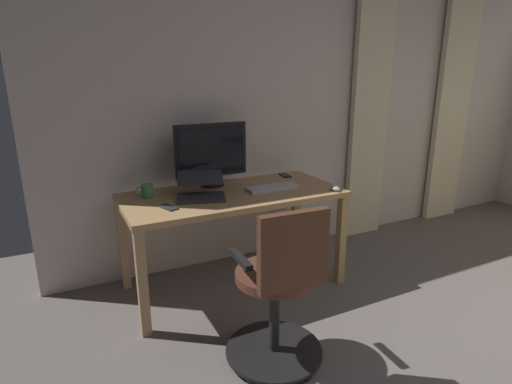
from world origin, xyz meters
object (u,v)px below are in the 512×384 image
object	(u,v)px
computer_mouse	(335,188)
cell_phone_by_monitor	(285,175)
computer_monitor	(211,152)
mug_coffee	(147,191)
office_chair	(279,292)
computer_keyboard	(272,188)
cell_phone_face_up	(168,207)
desk	(233,204)
laptop	(201,190)

from	to	relation	value
computer_mouse	cell_phone_by_monitor	bearing A→B (deg)	-79.88
computer_monitor	mug_coffee	xyz separation A→B (m)	(0.52, 0.09, -0.22)
office_chair	computer_monitor	size ratio (longest dim) A/B	1.68
computer_keyboard	cell_phone_by_monitor	size ratio (longest dim) A/B	2.70
computer_monitor	mug_coffee	world-z (taller)	computer_monitor
office_chair	cell_phone_face_up	xyz separation A→B (m)	(0.38, -0.79, 0.30)
computer_keyboard	cell_phone_face_up	distance (m)	0.82
cell_phone_by_monitor	cell_phone_face_up	world-z (taller)	same
cell_phone_by_monitor	cell_phone_face_up	distance (m)	1.18
desk	computer_monitor	distance (m)	0.43
computer_monitor	mug_coffee	bearing A→B (deg)	9.34
computer_monitor	cell_phone_by_monitor	xyz separation A→B (m)	(-0.66, -0.01, -0.26)
computer_mouse	cell_phone_face_up	distance (m)	1.22
computer_mouse	cell_phone_by_monitor	xyz separation A→B (m)	(0.10, -0.55, -0.01)
computer_monitor	laptop	size ratio (longest dim) A/B	1.38
office_chair	computer_monitor	bearing A→B (deg)	89.56
laptop	cell_phone_by_monitor	size ratio (longest dim) A/B	2.83
office_chair	computer_monitor	world-z (taller)	computer_monitor
cell_phone_by_monitor	computer_monitor	bearing A→B (deg)	10.10
computer_keyboard	laptop	distance (m)	0.55
computer_keyboard	desk	bearing A→B (deg)	-9.76
desk	computer_keyboard	xyz separation A→B (m)	(-0.30, 0.05, 0.10)
desk	computer_mouse	bearing A→B (deg)	156.91
computer_keyboard	mug_coffee	distance (m)	0.90
computer_keyboard	cell_phone_face_up	world-z (taller)	computer_keyboard
computer_mouse	cell_phone_by_monitor	size ratio (longest dim) A/B	0.69
office_chair	mug_coffee	size ratio (longest dim) A/B	7.46
computer_monitor	cell_phone_face_up	world-z (taller)	computer_monitor
desk	cell_phone_by_monitor	xyz separation A→B (m)	(-0.59, -0.26, 0.09)
computer_mouse	cell_phone_by_monitor	world-z (taller)	computer_mouse
mug_coffee	computer_mouse	bearing A→B (deg)	160.07
computer_monitor	cell_phone_face_up	bearing A→B (deg)	40.74
laptop	computer_keyboard	bearing A→B (deg)	-166.48
mug_coffee	computer_monitor	bearing A→B (deg)	-170.66
laptop	cell_phone_face_up	bearing A→B (deg)	43.48
laptop	office_chair	bearing A→B (deg)	114.61
laptop	mug_coffee	world-z (taller)	laptop
desk	computer_mouse	xyz separation A→B (m)	(-0.69, 0.29, 0.10)
cell_phone_face_up	office_chair	bearing A→B (deg)	96.61
computer_keyboard	laptop	xyz separation A→B (m)	(0.54, -0.04, 0.04)
computer_mouse	mug_coffee	xyz separation A→B (m)	(1.27, -0.46, 0.03)
computer_keyboard	office_chair	bearing A→B (deg)	63.66
cell_phone_face_up	mug_coffee	distance (m)	0.31
cell_phone_face_up	desk	bearing A→B (deg)	176.18
computer_monitor	mug_coffee	size ratio (longest dim) A/B	4.43
computer_mouse	desk	bearing A→B (deg)	-23.09
office_chair	laptop	size ratio (longest dim) A/B	2.33
computer_mouse	laptop	bearing A→B (deg)	-16.93
computer_keyboard	mug_coffee	bearing A→B (deg)	-13.91
computer_keyboard	cell_phone_face_up	xyz separation A→B (m)	(0.81, 0.09, -0.01)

